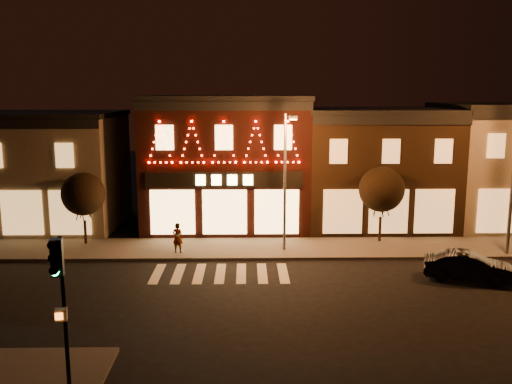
{
  "coord_description": "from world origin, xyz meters",
  "views": [
    {
      "loc": [
        1.26,
        -21.32,
        8.53
      ],
      "look_at": [
        1.7,
        4.0,
        3.95
      ],
      "focal_mm": 38.91,
      "sensor_mm": 36.0,
      "label": 1
    }
  ],
  "objects_px": {
    "pedestrian": "(178,238)",
    "streetlamp_mid": "(286,172)",
    "dark_sedan": "(469,267)",
    "traffic_signal_near": "(60,285)"
  },
  "relations": [
    {
      "from": "streetlamp_mid",
      "to": "dark_sedan",
      "type": "height_order",
      "value": "streetlamp_mid"
    },
    {
      "from": "traffic_signal_near",
      "to": "dark_sedan",
      "type": "xyz_separation_m",
      "value": [
        15.26,
        9.69,
        -2.7
      ]
    },
    {
      "from": "traffic_signal_near",
      "to": "streetlamp_mid",
      "type": "relative_size",
      "value": 0.62
    },
    {
      "from": "streetlamp_mid",
      "to": "traffic_signal_near",
      "type": "bearing_deg",
      "value": -105.7
    },
    {
      "from": "traffic_signal_near",
      "to": "dark_sedan",
      "type": "relative_size",
      "value": 1.14
    },
    {
      "from": "traffic_signal_near",
      "to": "dark_sedan",
      "type": "height_order",
      "value": "traffic_signal_near"
    },
    {
      "from": "pedestrian",
      "to": "streetlamp_mid",
      "type": "bearing_deg",
      "value": -161.57
    },
    {
      "from": "dark_sedan",
      "to": "streetlamp_mid",
      "type": "bearing_deg",
      "value": 78.93
    },
    {
      "from": "dark_sedan",
      "to": "traffic_signal_near",
      "type": "bearing_deg",
      "value": 139.96
    },
    {
      "from": "traffic_signal_near",
      "to": "pedestrian",
      "type": "xyz_separation_m",
      "value": [
        1.45,
        13.9,
        -2.4
      ]
    }
  ]
}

